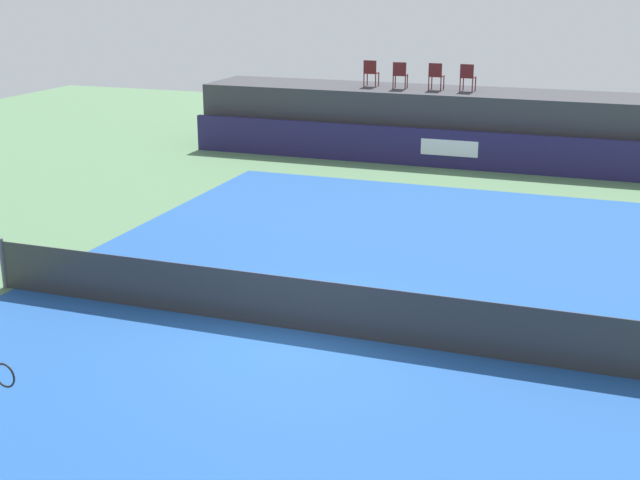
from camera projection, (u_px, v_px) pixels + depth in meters
ground_plane at (355, 275)px, 17.29m from camera, size 48.00×48.00×0.00m
court_inner at (302, 330)px, 14.60m from camera, size 12.00×22.00×0.00m
sponsor_wall at (456, 150)px, 26.53m from camera, size 18.00×0.22×1.20m
spectator_platform at (468, 125)px, 27.99m from camera, size 18.00×2.80×2.20m
spectator_chair_far_left at (371, 72)px, 28.56m from camera, size 0.45×0.45×0.89m
spectator_chair_left at (400, 74)px, 27.97m from camera, size 0.47×0.47×0.89m
spectator_chair_center at (436, 75)px, 27.67m from camera, size 0.45×0.45×0.89m
spectator_chair_right at (468, 76)px, 27.36m from camera, size 0.47×0.47×0.89m
tennis_net at (302, 305)px, 14.45m from camera, size 12.40×0.02×0.95m
net_post_near at (3, 263)px, 16.45m from camera, size 0.10×0.10×1.00m
tennis_ball at (592, 318)px, 15.02m from camera, size 0.07×0.07×0.07m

